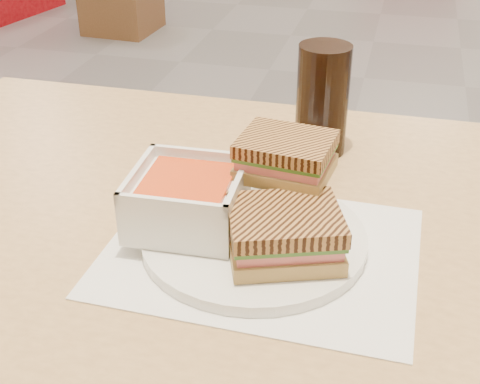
% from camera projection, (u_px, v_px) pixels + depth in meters
% --- Properties ---
extents(main_table, '(1.20, 0.71, 0.75)m').
position_uv_depth(main_table, '(268.00, 279.00, 0.90)').
color(main_table, tan).
rests_on(main_table, ground).
extents(tray_liner, '(0.36, 0.29, 0.00)m').
position_uv_depth(tray_liner, '(261.00, 251.00, 0.77)').
color(tray_liner, white).
rests_on(tray_liner, main_table).
extents(plate, '(0.27, 0.27, 0.01)m').
position_uv_depth(plate, '(254.00, 238.00, 0.77)').
color(plate, white).
rests_on(plate, tray_liner).
extents(soup_bowl, '(0.13, 0.13, 0.07)m').
position_uv_depth(soup_bowl, '(188.00, 201.00, 0.77)').
color(soup_bowl, white).
rests_on(soup_bowl, plate).
extents(panini_lower, '(0.15, 0.14, 0.06)m').
position_uv_depth(panini_lower, '(285.00, 233.00, 0.72)').
color(panini_lower, tan).
rests_on(panini_lower, plate).
extents(panini_upper, '(0.12, 0.10, 0.05)m').
position_uv_depth(panini_upper, '(286.00, 156.00, 0.78)').
color(panini_upper, tan).
rests_on(panini_upper, panini_lower).
extents(cola_glass, '(0.08, 0.08, 0.16)m').
position_uv_depth(cola_glass, '(322.00, 100.00, 0.95)').
color(cola_glass, black).
rests_on(cola_glass, main_table).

